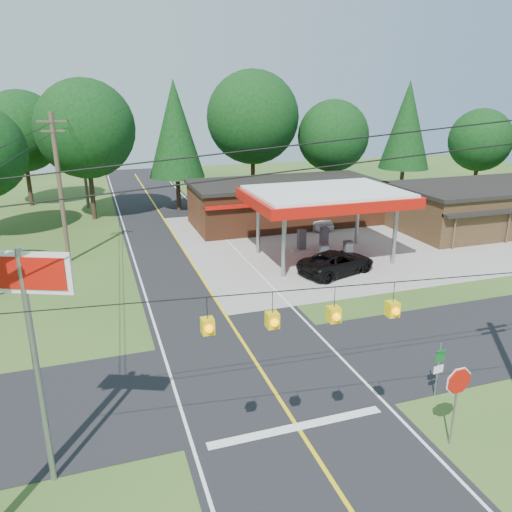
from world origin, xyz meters
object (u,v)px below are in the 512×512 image
object	(u,v)px
gas_canopy	(326,199)
big_stop_sign	(28,313)
sedan_car	(315,218)
suv_car	(337,262)
octagonal_stop_sign	(458,387)

from	to	relation	value
gas_canopy	big_stop_sign	bearing A→B (deg)	-135.82
gas_canopy	sedan_car	xyz separation A→B (m)	(3.00, 8.00, -3.49)
sedan_car	gas_canopy	bearing A→B (deg)	-111.49
gas_canopy	big_stop_sign	distance (m)	23.74
gas_canopy	sedan_car	distance (m)	9.23
suv_car	octagonal_stop_sign	world-z (taller)	octagonal_stop_sign
gas_canopy	suv_car	size ratio (longest dim) A/B	2.00
suv_car	octagonal_stop_sign	xyz separation A→B (m)	(-4.00, -16.01, 1.48)
sedan_car	octagonal_stop_sign	distance (m)	28.07
big_stop_sign	gas_canopy	bearing A→B (deg)	44.18
big_stop_sign	octagonal_stop_sign	xyz separation A→B (m)	(12.50, -2.49, -3.35)
gas_canopy	octagonal_stop_sign	size ratio (longest dim) A/B	3.62
suv_car	sedan_car	size ratio (longest dim) A/B	1.17
gas_canopy	octagonal_stop_sign	bearing A→B (deg)	-103.31
gas_canopy	octagonal_stop_sign	xyz separation A→B (m)	(-4.50, -19.01, -2.05)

